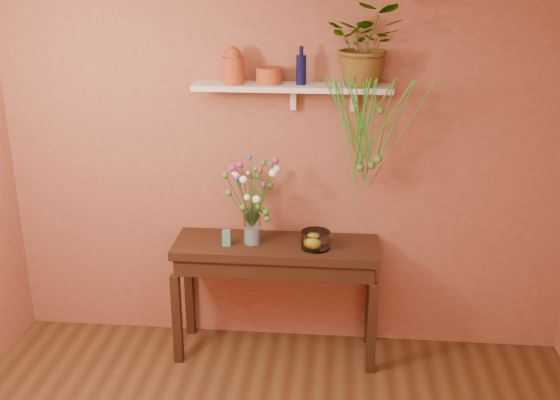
{
  "coord_description": "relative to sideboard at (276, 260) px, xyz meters",
  "views": [
    {
      "loc": [
        0.38,
        -2.49,
        2.72
      ],
      "look_at": [
        0.0,
        1.55,
        1.25
      ],
      "focal_mm": 43.18,
      "sensor_mm": 36.0,
      "label": 1
    }
  ],
  "objects": [
    {
      "name": "room",
      "position": [
        0.05,
        -1.75,
        0.62
      ],
      "size": [
        4.04,
        4.04,
        2.7
      ],
      "color": "#54361D",
      "rests_on": "ground"
    },
    {
      "name": "sideboard",
      "position": [
        0.0,
        0.0,
        0.0
      ],
      "size": [
        1.41,
        0.45,
        0.86
      ],
      "color": "#381F11",
      "rests_on": "ground"
    },
    {
      "name": "wall_shelf",
      "position": [
        0.11,
        0.12,
        1.18
      ],
      "size": [
        1.3,
        0.24,
        0.19
      ],
      "color": "white",
      "rests_on": "room"
    },
    {
      "name": "terracotta_jug",
      "position": [
        -0.29,
        0.09,
        1.32
      ],
      "size": [
        0.19,
        0.19,
        0.24
      ],
      "color": "#C15128",
      "rests_on": "wall_shelf"
    },
    {
      "name": "terracotta_pot",
      "position": [
        -0.06,
        0.14,
        1.26
      ],
      "size": [
        0.18,
        0.18,
        0.1
      ],
      "primitive_type": "cylinder",
      "rotation": [
        0.0,
        0.0,
        -0.04
      ],
      "color": "#C15128",
      "rests_on": "wall_shelf"
    },
    {
      "name": "blue_bottle",
      "position": [
        0.15,
        0.12,
        1.31
      ],
      "size": [
        0.07,
        0.07,
        0.25
      ],
      "color": "#0A0C38",
      "rests_on": "wall_shelf"
    },
    {
      "name": "spider_plant",
      "position": [
        0.57,
        0.13,
        1.47
      ],
      "size": [
        0.51,
        0.45,
        0.53
      ],
      "primitive_type": "imported",
      "rotation": [
        0.0,
        0.0,
        -0.09
      ],
      "color": "#467827",
      "rests_on": "wall_shelf"
    },
    {
      "name": "plant_fronds",
      "position": [
        0.6,
        -0.02,
        0.91
      ],
      "size": [
        0.7,
        0.41,
        0.84
      ],
      "color": "#467827",
      "rests_on": "wall_shelf"
    },
    {
      "name": "glass_vase",
      "position": [
        -0.16,
        -0.01,
        0.23
      ],
      "size": [
        0.12,
        0.12,
        0.24
      ],
      "color": "white",
      "rests_on": "sideboard"
    },
    {
      "name": "bouquet",
      "position": [
        -0.15,
        -0.02,
        0.55
      ],
      "size": [
        0.35,
        0.46,
        0.49
      ],
      "color": "#386B28",
      "rests_on": "glass_vase"
    },
    {
      "name": "glass_bowl",
      "position": [
        0.28,
        -0.06,
        0.18
      ],
      "size": [
        0.2,
        0.2,
        0.12
      ],
      "color": "white",
      "rests_on": "sideboard"
    },
    {
      "name": "lemon",
      "position": [
        0.26,
        -0.06,
        0.17
      ],
      "size": [
        0.08,
        0.08,
        0.08
      ],
      "primitive_type": "sphere",
      "color": "yellow",
      "rests_on": "glass_bowl"
    },
    {
      "name": "carton",
      "position": [
        -0.33,
        -0.07,
        0.18
      ],
      "size": [
        0.06,
        0.04,
        0.11
      ],
      "primitive_type": "cube",
      "rotation": [
        0.0,
        0.0,
        0.07
      ],
      "color": "teal",
      "rests_on": "sideboard"
    }
  ]
}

